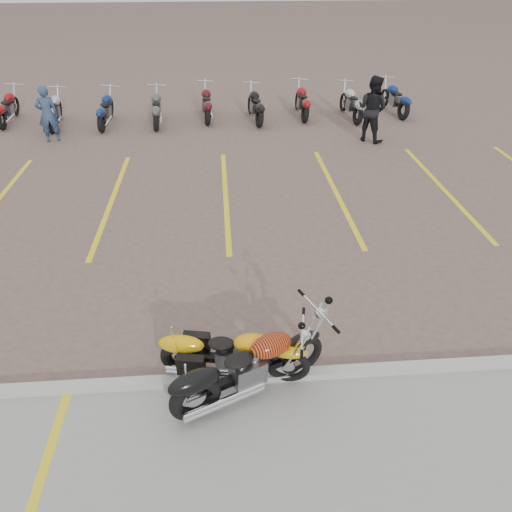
{
  "coord_description": "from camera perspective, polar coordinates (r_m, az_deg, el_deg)",
  "views": [
    {
      "loc": [
        -0.12,
        -6.96,
        5.21
      ],
      "look_at": [
        0.43,
        0.06,
        0.75
      ],
      "focal_mm": 35.0,
      "sensor_mm": 36.0,
      "label": 1
    }
  ],
  "objects": [
    {
      "name": "flame_cruiser",
      "position": [
        6.68,
        -1.15,
        -12.91
      ],
      "size": [
        2.13,
        1.07,
        0.94
      ],
      "rotation": [
        0.06,
        0.0,
        0.42
      ],
      "color": "black",
      "rests_on": "ground"
    },
    {
      "name": "yellow_cruiser",
      "position": [
        6.95,
        -2.87,
        -11.15
      ],
      "size": [
        2.07,
        0.52,
        0.86
      ],
      "rotation": [
        0.11,
        0.0,
        -0.19
      ],
      "color": "black",
      "rests_on": "ground"
    },
    {
      "name": "ground",
      "position": [
        8.69,
        -2.79,
        -4.53
      ],
      "size": [
        100.0,
        100.0,
        0.0
      ],
      "primitive_type": "plane",
      "color": "#755953",
      "rests_on": "ground"
    },
    {
      "name": "person_a",
      "position": [
        16.69,
        -22.74,
        14.74
      ],
      "size": [
        0.7,
        0.56,
        1.67
      ],
      "primitive_type": "imported",
      "rotation": [
        0.0,
        0.0,
        3.43
      ],
      "color": "navy",
      "rests_on": "ground"
    },
    {
      "name": "parking_stripes",
      "position": [
        12.13,
        -3.49,
        6.86
      ],
      "size": [
        38.0,
        5.5,
        0.01
      ],
      "primitive_type": null,
      "color": "yellow",
      "rests_on": "ground"
    },
    {
      "name": "curb",
      "position": [
        7.15,
        -2.2,
        -13.77
      ],
      "size": [
        60.0,
        0.18,
        0.12
      ],
      "primitive_type": "cube",
      "color": "#ADAAA3",
      "rests_on": "ground"
    },
    {
      "name": "bg_bike_row",
      "position": [
        17.7,
        -8.63,
        16.73
      ],
      "size": [
        15.58,
        2.03,
        1.1
      ],
      "color": "black",
      "rests_on": "ground"
    },
    {
      "name": "person_b",
      "position": [
        15.9,
        13.13,
        16.06
      ],
      "size": [
        1.18,
        1.18,
        1.93
      ],
      "primitive_type": "imported",
      "rotation": [
        0.0,
        0.0,
        2.38
      ],
      "color": "black",
      "rests_on": "ground"
    }
  ]
}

